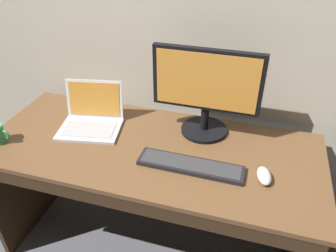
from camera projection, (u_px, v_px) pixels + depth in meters
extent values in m
plane|color=#4C4C51|center=(154.00, 245.00, 2.10)|extent=(14.00, 14.00, 0.00)
cube|color=brown|center=(151.00, 148.00, 1.67)|extent=(1.69, 0.71, 0.03)
cube|color=#322113|center=(28.00, 175.00, 2.09)|extent=(0.03, 0.65, 0.76)
cube|color=#322113|center=(306.00, 237.00, 1.69)|extent=(0.03, 0.65, 0.76)
cube|color=#322113|center=(125.00, 204.00, 1.43)|extent=(1.63, 0.02, 0.08)
cube|color=silver|center=(90.00, 129.00, 1.78)|extent=(0.36, 0.29, 0.02)
cube|color=#959599|center=(89.00, 129.00, 1.76)|extent=(0.29, 0.19, 0.00)
cube|color=silver|center=(95.00, 99.00, 1.83)|extent=(0.32, 0.11, 0.21)
cube|color=#C67F2D|center=(94.00, 99.00, 1.82)|extent=(0.28, 0.09, 0.19)
cylinder|color=black|center=(204.00, 130.00, 1.77)|extent=(0.24, 0.24, 0.02)
cylinder|color=black|center=(205.00, 118.00, 1.73)|extent=(0.04, 0.04, 0.13)
cube|color=black|center=(207.00, 80.00, 1.59)|extent=(0.54, 0.03, 0.31)
cube|color=#C67F2D|center=(206.00, 82.00, 1.58)|extent=(0.49, 0.00, 0.28)
cube|color=black|center=(191.00, 166.00, 1.53)|extent=(0.49, 0.12, 0.02)
cube|color=#2D2D30|center=(191.00, 164.00, 1.52)|extent=(0.46, 0.10, 0.00)
ellipsoid|color=#B7B7BC|center=(264.00, 176.00, 1.45)|extent=(0.09, 0.13, 0.04)
torus|color=#388E56|center=(5.00, 135.00, 1.66)|extent=(0.05, 0.01, 0.05)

